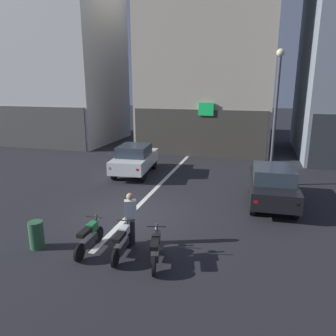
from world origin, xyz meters
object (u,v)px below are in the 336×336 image
Objects in this scene: car_white_crossing_near at (135,158)px; person_by_motorcycles at (131,218)px; motorcycle_black_row_centre at (156,248)px; trash_bin at (36,235)px; motorcycle_white_row_left_mid at (122,241)px; street_lamp at (276,105)px; motorcycle_green_row_leftmost at (89,237)px; car_black_parked_kerbside at (272,184)px.

car_white_crossing_near is 7.99m from person_by_motorcycles.
trash_bin is (-3.74, -0.14, -0.03)m from motorcycle_black_row_centre.
motorcycle_black_row_centre is 1.93× the size of trash_bin.
street_lamp is at bearing 62.08° from motorcycle_white_row_left_mid.
motorcycle_green_row_leftmost and motorcycle_black_row_centre have the same top height.
motorcycle_green_row_leftmost is at bearing 176.92° from motorcycle_black_row_centre.
trash_bin is (-6.97, -8.35, -3.48)m from street_lamp.
motorcycle_white_row_left_mid reaches higher than trash_bin.
street_lamp is 3.80× the size of motorcycle_white_row_left_mid.
motorcycle_green_row_leftmost is 1.32m from person_by_motorcycles.
motorcycle_black_row_centre is at bearing -38.52° from person_by_motorcycles.
street_lamp is 3.87× the size of motorcycle_black_row_centre.
motorcycle_green_row_leftmost is (-5.32, -5.41, -0.43)m from car_black_parked_kerbside.
car_black_parked_kerbside is 4.04m from street_lamp.
car_black_parked_kerbside is 6.90m from motorcycle_white_row_left_mid.
car_white_crossing_near is at bearing 102.20° from motorcycle_green_row_leftmost.
person_by_motorcycles is at bearing 20.59° from trash_bin.
trash_bin is at bearing -159.41° from person_by_motorcycles.
trash_bin is at bearing -140.83° from car_black_parked_kerbside.
motorcycle_white_row_left_mid is at bearing -128.33° from car_black_parked_kerbside.
street_lamp is at bearing -1.04° from car_white_crossing_near.
motorcycle_green_row_leftmost is 1.00× the size of motorcycle_white_row_left_mid.
motorcycle_green_row_leftmost is at bearing -179.33° from motorcycle_white_row_left_mid.
motorcycle_black_row_centre is 0.98× the size of person_by_motorcycles.
motorcycle_white_row_left_mid is 2.70m from trash_bin.
car_white_crossing_near is 5.00× the size of trash_bin.
person_by_motorcycles reaches higher than car_white_crossing_near.
motorcycle_white_row_left_mid is (-4.27, -5.40, -0.43)m from car_black_parked_kerbside.
motorcycle_black_row_centre is at bearing -111.53° from street_lamp.
motorcycle_green_row_leftmost is (1.78, -8.23, -0.43)m from car_white_crossing_near.
street_lamp is 9.47m from motorcycle_black_row_centre.
street_lamp is 3.81× the size of person_by_motorcycles.
car_white_crossing_near is at bearing 108.99° from motorcycle_white_row_left_mid.
motorcycle_white_row_left_mid is (-4.28, -8.08, -3.44)m from street_lamp.
car_white_crossing_near is 7.63m from car_black_parked_kerbside.
street_lamp is at bearing 56.63° from motorcycle_green_row_leftmost.
person_by_motorcycles is (-1.07, 0.86, 0.40)m from motorcycle_black_row_centre.
trash_bin is (-6.96, -5.67, -0.46)m from car_black_parked_kerbside.
motorcycle_black_row_centre is (-3.22, -5.53, -0.43)m from car_black_parked_kerbside.
motorcycle_white_row_left_mid is at bearing -117.92° from street_lamp.
person_by_motorcycles is at bearing 36.07° from motorcycle_green_row_leftmost.
car_black_parked_kerbside is 6.35m from person_by_motorcycles.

